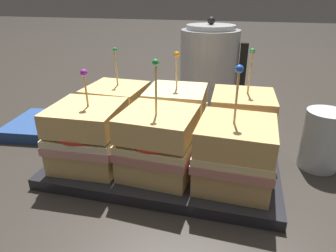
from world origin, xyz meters
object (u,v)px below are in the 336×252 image
(serving_platter, at_px, (168,158))
(sandwich_front_left, at_px, (88,136))
(sandwich_back_right, at_px, (241,121))
(napkin_stack, at_px, (44,126))
(sandwich_front_right, at_px, (235,154))
(sandwich_front_center, at_px, (158,143))
(sandwich_back_left, at_px, (117,110))
(drinking_glass, at_px, (322,140))
(kettle_steel, at_px, (209,66))
(sandwich_back_center, at_px, (175,115))

(serving_platter, bearing_deg, sandwich_front_left, -152.06)
(sandwich_back_right, bearing_deg, napkin_stack, 179.51)
(sandwich_front_right, height_order, napkin_stack, sandwich_front_right)
(sandwich_front_left, height_order, sandwich_front_right, sandwich_front_right)
(serving_platter, relative_size, napkin_stack, 2.44)
(sandwich_front_left, distance_m, sandwich_front_center, 0.12)
(sandwich_back_left, relative_size, napkin_stack, 1.10)
(drinking_glass, bearing_deg, sandwich_back_left, 178.43)
(sandwich_front_center, bearing_deg, napkin_stack, 157.58)
(napkin_stack, bearing_deg, kettle_steel, 41.25)
(sandwich_front_center, height_order, sandwich_back_left, sandwich_front_center)
(sandwich_front_right, height_order, drinking_glass, sandwich_front_right)
(sandwich_front_center, xyz_separation_m, sandwich_back_right, (0.12, 0.12, 0.00))
(kettle_steel, relative_size, drinking_glass, 2.18)
(serving_platter, xyz_separation_m, kettle_steel, (0.03, 0.35, 0.09))
(sandwich_back_right, height_order, drinking_glass, sandwich_back_right)
(sandwich_front_left, distance_m, napkin_stack, 0.23)
(serving_platter, relative_size, sandwich_front_center, 2.07)
(sandwich_front_right, relative_size, sandwich_back_right, 1.00)
(sandwich_front_left, relative_size, sandwich_front_center, 0.88)
(sandwich_front_center, bearing_deg, sandwich_back_left, 134.58)
(sandwich_front_center, height_order, sandwich_back_center, sandwich_front_center)
(sandwich_front_left, bearing_deg, kettle_steel, 70.76)
(serving_platter, distance_m, sandwich_back_left, 0.15)
(serving_platter, xyz_separation_m, sandwich_back_left, (-0.12, 0.06, 0.06))
(serving_platter, distance_m, drinking_glass, 0.27)
(sandwich_front_left, relative_size, napkin_stack, 1.04)
(kettle_steel, bearing_deg, sandwich_back_right, -71.58)
(sandwich_front_left, xyz_separation_m, sandwich_back_right, (0.24, 0.12, 0.00))
(serving_platter, bearing_deg, sandwich_back_left, 152.84)
(sandwich_front_right, bearing_deg, napkin_stack, 163.29)
(serving_platter, height_order, sandwich_front_left, sandwich_front_left)
(sandwich_back_left, distance_m, kettle_steel, 0.33)
(sandwich_back_right, xyz_separation_m, kettle_steel, (-0.10, 0.29, 0.03))
(sandwich_front_right, bearing_deg, sandwich_front_center, 179.09)
(sandwich_front_center, distance_m, sandwich_back_center, 0.12)
(sandwich_front_center, height_order, napkin_stack, sandwich_front_center)
(sandwich_front_right, xyz_separation_m, sandwich_back_center, (-0.12, 0.12, 0.00))
(sandwich_back_left, bearing_deg, sandwich_front_left, -88.55)
(serving_platter, relative_size, sandwich_front_left, 2.35)
(sandwich_front_right, bearing_deg, serving_platter, 152.25)
(sandwich_front_left, bearing_deg, sandwich_front_right, 0.38)
(sandwich_back_left, distance_m, drinking_glass, 0.38)
(sandwich_back_center, distance_m, napkin_stack, 0.31)
(sandwich_back_center, xyz_separation_m, kettle_steel, (0.03, 0.29, 0.03))
(sandwich_back_center, bearing_deg, napkin_stack, 179.59)
(sandwich_front_right, relative_size, kettle_steel, 0.79)
(sandwich_front_left, height_order, napkin_stack, sandwich_front_left)
(kettle_steel, bearing_deg, serving_platter, -94.18)
(sandwich_front_left, distance_m, sandwich_back_right, 0.27)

